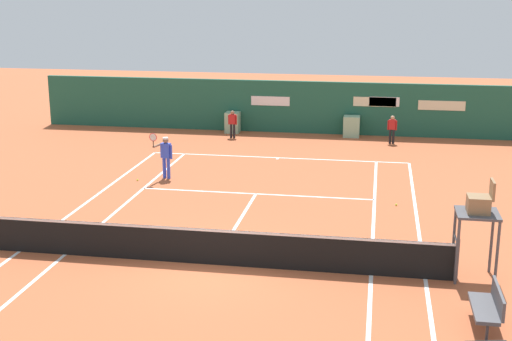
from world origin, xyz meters
name	(u,v)px	position (x,y,z in m)	size (l,w,h in m)	color
ground_plane	(218,256)	(0.00, 0.58, 0.00)	(80.00, 80.00, 0.01)	#B25633
tennis_net	(212,246)	(0.00, 0.00, 0.51)	(12.10, 0.10, 1.07)	#4C4C51
sponsor_back_wall	(294,108)	(0.02, 16.97, 1.20)	(25.00, 1.02, 2.49)	#1E5642
umpire_chair	(478,212)	(6.44, 0.27, 1.68)	(1.00, 1.00, 2.48)	#47474C
player_bench	(489,305)	(6.43, -2.34, 0.51)	(0.54, 1.43, 0.88)	#38383D
player_on_baseline	(165,154)	(-3.61, 7.82, 0.93)	(0.72, 0.64, 1.78)	blue
ball_kid_left_post	(233,122)	(-2.67, 15.29, 0.74)	(0.43, 0.18, 1.28)	black
ball_kid_right_post	(392,127)	(4.63, 15.29, 0.73)	(0.42, 0.18, 1.27)	black
tennis_ball_by_sideline	(396,205)	(4.70, 5.87, 0.03)	(0.07, 0.07, 0.07)	#CCE033
tennis_ball_near_service_line	(137,180)	(-4.54, 7.30, 0.03)	(0.07, 0.07, 0.07)	#CCE033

